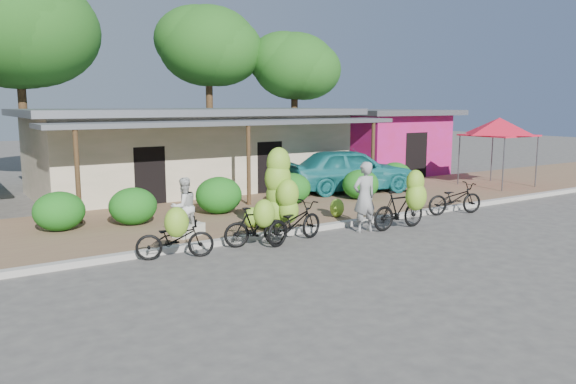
% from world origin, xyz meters
% --- Properties ---
extents(ground, '(100.00, 100.00, 0.00)m').
position_xyz_m(ground, '(0.00, 0.00, 0.00)').
color(ground, '#474542').
rests_on(ground, ground).
extents(sidewalk, '(60.00, 6.00, 0.12)m').
position_xyz_m(sidewalk, '(0.00, 5.00, 0.06)').
color(sidewalk, brown).
rests_on(sidewalk, ground).
extents(curb, '(60.00, 0.25, 0.15)m').
position_xyz_m(curb, '(0.00, 2.00, 0.07)').
color(curb, '#A8A399').
rests_on(curb, ground).
extents(shop_main, '(13.00, 8.50, 3.35)m').
position_xyz_m(shop_main, '(0.00, 10.93, 1.72)').
color(shop_main, beige).
rests_on(shop_main, ground).
extents(shop_pink, '(6.00, 6.00, 3.25)m').
position_xyz_m(shop_pink, '(10.50, 10.99, 1.67)').
color(shop_pink, '#B11B4E').
rests_on(shop_pink, ground).
extents(tree_far_center, '(6.46, 6.45, 9.31)m').
position_xyz_m(tree_far_center, '(-5.69, 16.11, 6.84)').
color(tree_far_center, brown).
rests_on(tree_far_center, ground).
extents(tree_center_right, '(5.23, 5.11, 8.53)m').
position_xyz_m(tree_center_right, '(3.31, 16.61, 6.58)').
color(tree_center_right, brown).
rests_on(tree_center_right, ground).
extents(tree_near_right, '(4.53, 4.35, 7.29)m').
position_xyz_m(tree_near_right, '(7.31, 14.61, 5.61)').
color(tree_near_right, brown).
rests_on(tree_near_right, ground).
extents(hedge_0, '(1.38, 1.24, 1.07)m').
position_xyz_m(hedge_0, '(-6.29, 5.41, 0.66)').
color(hedge_0, '#166317').
rests_on(hedge_0, sidewalk).
extents(hedge_1, '(1.37, 1.23, 1.07)m').
position_xyz_m(hedge_1, '(-4.35, 5.09, 0.65)').
color(hedge_1, '#166317').
rests_on(hedge_1, sidewalk).
extents(hedge_2, '(1.49, 1.34, 1.16)m').
position_xyz_m(hedge_2, '(-1.56, 5.25, 0.70)').
color(hedge_2, '#166317').
rests_on(hedge_2, sidewalk).
extents(hedge_3, '(1.36, 1.23, 1.06)m').
position_xyz_m(hedge_3, '(1.34, 5.46, 0.65)').
color(hedge_3, '#166317').
rests_on(hedge_3, sidewalk).
extents(hedge_4, '(1.38, 1.24, 1.08)m').
position_xyz_m(hedge_4, '(3.97, 4.90, 0.66)').
color(hedge_4, '#166317').
rests_on(hedge_4, sidewalk).
extents(hedge_5, '(1.42, 1.28, 1.11)m').
position_xyz_m(hedge_5, '(6.57, 5.84, 0.67)').
color(hedge_5, '#166317').
rests_on(hedge_5, sidewalk).
extents(red_canopy, '(3.50, 3.50, 2.86)m').
position_xyz_m(red_canopy, '(10.99, 4.34, 2.61)').
color(red_canopy, '#59595E').
rests_on(red_canopy, sidewalk).
extents(bike_far_left, '(1.89, 1.41, 1.33)m').
position_xyz_m(bike_far_left, '(-4.58, 1.35, 0.54)').
color(bike_far_left, black).
rests_on(bike_far_left, ground).
extents(bike_left, '(1.74, 1.28, 1.30)m').
position_xyz_m(bike_left, '(-2.44, 1.30, 0.58)').
color(bike_left, black).
rests_on(bike_left, ground).
extents(bike_center, '(2.10, 1.45, 2.43)m').
position_xyz_m(bike_center, '(-1.47, 1.47, 0.96)').
color(bike_center, black).
rests_on(bike_center, ground).
extents(bike_right, '(1.87, 1.19, 1.77)m').
position_xyz_m(bike_right, '(1.96, 0.70, 0.73)').
color(bike_right, black).
rests_on(bike_right, ground).
extents(bike_far_right, '(2.06, 1.14, 1.03)m').
position_xyz_m(bike_far_right, '(5.03, 1.48, 0.51)').
color(bike_far_right, black).
rests_on(bike_far_right, ground).
extents(loose_banana_a, '(0.46, 0.39, 0.58)m').
position_xyz_m(loose_banana_a, '(-1.72, 2.86, 0.41)').
color(loose_banana_a, '#7EBC2F').
rests_on(loose_banana_a, sidewalk).
extents(loose_banana_b, '(0.51, 0.44, 0.64)m').
position_xyz_m(loose_banana_b, '(-1.50, 2.57, 0.44)').
color(loose_banana_b, '#7EBC2F').
rests_on(loose_banana_b, sidewalk).
extents(loose_banana_c, '(0.46, 0.39, 0.58)m').
position_xyz_m(loose_banana_c, '(1.18, 2.72, 0.41)').
color(loose_banana_c, '#7EBC2F').
rests_on(loose_banana_c, sidewalk).
extents(sack_near, '(0.94, 0.72, 0.30)m').
position_xyz_m(sack_near, '(-3.59, 2.91, 0.27)').
color(sack_near, beige).
rests_on(sack_near, sidewalk).
extents(sack_far, '(0.84, 0.64, 0.28)m').
position_xyz_m(sack_far, '(-3.55, 3.20, 0.26)').
color(sack_far, beige).
rests_on(sack_far, sidewalk).
extents(vendor, '(0.76, 0.53, 1.97)m').
position_xyz_m(vendor, '(0.90, 1.15, 0.99)').
color(vendor, gray).
rests_on(vendor, ground).
extents(bystander, '(0.82, 0.68, 1.54)m').
position_xyz_m(bystander, '(-3.68, 2.98, 0.89)').
color(bystander, silver).
rests_on(bystander, sidewalk).
extents(teal_van, '(5.43, 3.30, 1.73)m').
position_xyz_m(teal_van, '(4.71, 6.42, 0.98)').
color(teal_van, '#1B7479').
rests_on(teal_van, sidewalk).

